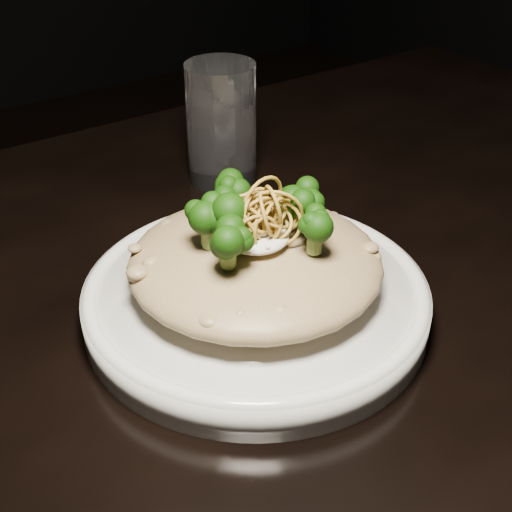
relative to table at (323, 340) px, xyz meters
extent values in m
cube|color=black|center=(0.00, 0.00, 0.06)|extent=(1.10, 0.80, 0.04)
cylinder|color=black|center=(0.48, 0.33, -0.31)|extent=(0.05, 0.05, 0.71)
cylinder|color=white|center=(-0.09, -0.02, 0.10)|extent=(0.26, 0.26, 0.03)
ellipsoid|color=brown|center=(-0.09, -0.02, 0.13)|extent=(0.19, 0.19, 0.04)
ellipsoid|color=white|center=(-0.09, -0.03, 0.16)|extent=(0.05, 0.05, 0.01)
cylinder|color=silver|center=(0.02, 0.19, 0.15)|extent=(0.08, 0.08, 0.12)
camera|label=1|loc=(-0.34, -0.38, 0.43)|focal=50.00mm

